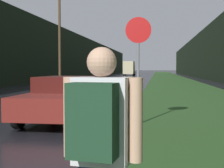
# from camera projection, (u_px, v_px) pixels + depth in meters

# --- Properties ---
(grass_verge) EXTENTS (6.00, 240.00, 0.02)m
(grass_verge) POSITION_uv_depth(u_px,v_px,m) (173.00, 81.00, 39.15)
(grass_verge) COLOR #26471E
(grass_verge) RESTS_ON ground_plane
(lane_stripe_c) EXTENTS (0.12, 3.00, 0.01)m
(lane_stripe_c) POSITION_uv_depth(u_px,v_px,m) (56.00, 103.00, 14.45)
(lane_stripe_c) COLOR silver
(lane_stripe_c) RESTS_ON ground_plane
(lane_stripe_d) EXTENTS (0.12, 3.00, 0.01)m
(lane_stripe_d) POSITION_uv_depth(u_px,v_px,m) (89.00, 92.00, 21.37)
(lane_stripe_d) COLOR silver
(lane_stripe_d) RESTS_ON ground_plane
(lane_stripe_e) EXTENTS (0.12, 3.00, 0.01)m
(lane_stripe_e) POSITION_uv_depth(u_px,v_px,m) (106.00, 86.00, 28.29)
(lane_stripe_e) COLOR silver
(lane_stripe_e) RESTS_ON ground_plane
(lane_stripe_f) EXTENTS (0.12, 3.00, 0.01)m
(lane_stripe_f) POSITION_uv_depth(u_px,v_px,m) (116.00, 83.00, 35.21)
(lane_stripe_f) COLOR silver
(lane_stripe_f) RESTS_ON ground_plane
(treeline_far_side) EXTENTS (2.00, 140.00, 7.46)m
(treeline_far_side) POSITION_uv_depth(u_px,v_px,m) (70.00, 56.00, 51.19)
(treeline_far_side) COLOR black
(treeline_far_side) RESTS_ON ground_plane
(treeline_near_side) EXTENTS (2.00, 140.00, 7.78)m
(treeline_near_side) POSITION_uv_depth(u_px,v_px,m) (210.00, 54.00, 47.98)
(treeline_near_side) COLOR black
(treeline_near_side) RESTS_ON ground_plane
(utility_pole_far) EXTENTS (1.80, 0.24, 9.30)m
(utility_pole_far) POSITION_uv_depth(u_px,v_px,m) (60.00, 35.00, 29.78)
(utility_pole_far) COLOR #4C3823
(utility_pole_far) RESTS_ON ground_plane
(stop_sign) EXTENTS (0.74, 0.07, 3.09)m
(stop_sign) POSITION_uv_depth(u_px,v_px,m) (138.00, 58.00, 8.89)
(stop_sign) COLOR slate
(stop_sign) RESTS_ON ground_plane
(hitchhiker_with_backpack) EXTENTS (0.61, 0.46, 1.78)m
(hitchhiker_with_backpack) POSITION_uv_depth(u_px,v_px,m) (100.00, 149.00, 2.31)
(hitchhiker_with_backpack) COLOR navy
(hitchhiker_with_backpack) RESTS_ON ground_plane
(car_passing_near) EXTENTS (2.04, 4.42, 1.37)m
(car_passing_near) POSITION_uv_depth(u_px,v_px,m) (66.00, 98.00, 9.68)
(car_passing_near) COLOR maroon
(car_passing_near) RESTS_ON ground_plane
(delivery_truck) EXTENTS (2.45, 7.06, 3.27)m
(delivery_truck) POSITION_uv_depth(u_px,v_px,m) (129.00, 68.00, 72.41)
(delivery_truck) COLOR #6E684F
(delivery_truck) RESTS_ON ground_plane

